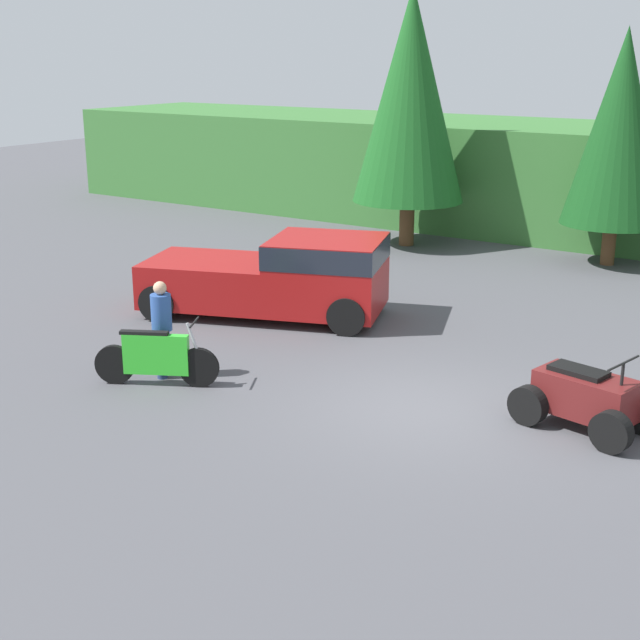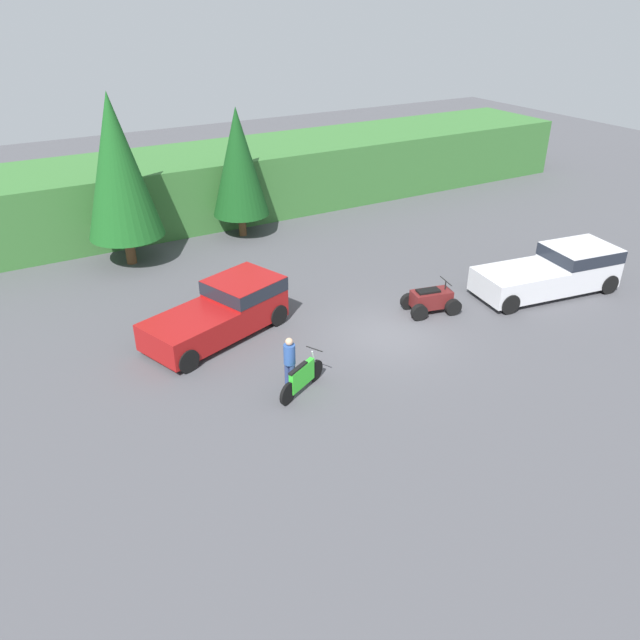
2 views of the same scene
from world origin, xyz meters
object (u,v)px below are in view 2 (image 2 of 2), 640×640
pickup_truck_second (557,269)px  dirt_bike (302,378)px  pickup_truck_red (225,309)px  rider_person (290,361)px  quad_atv (431,300)px

pickup_truck_second → dirt_bike: 12.56m
pickup_truck_red → rider_person: bearing=-104.3°
pickup_truck_red → rider_person: 4.31m
rider_person → dirt_bike: bearing=-84.6°
rider_person → pickup_truck_second: bearing=-18.5°
pickup_truck_red → rider_person: size_ratio=3.21×
pickup_truck_red → pickup_truck_second: bearing=-34.2°
quad_atv → pickup_truck_red: bearing=174.5°
dirt_bike → rider_person: size_ratio=1.14×
dirt_bike → pickup_truck_red: bearing=69.8°
pickup_truck_second → quad_atv: pickup_truck_second is taller
pickup_truck_second → quad_atv: (-5.62, 1.03, -0.47)m
pickup_truck_red → dirt_bike: size_ratio=2.81×
pickup_truck_red → rider_person: (0.39, -4.29, 0.01)m
pickup_truck_second → rider_person: bearing=-167.9°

